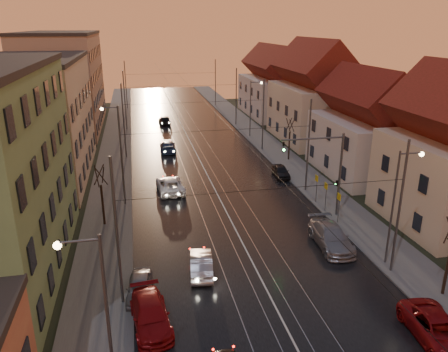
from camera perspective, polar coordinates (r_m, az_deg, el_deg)
road at (r=55.96m, az=-3.78°, el=3.20°), size 16.00×120.00×0.04m
sidewalk_left at (r=55.56m, az=-14.06°, el=2.60°), size 4.00×120.00×0.15m
sidewalk_right at (r=58.08m, az=6.05°, el=3.79°), size 4.00×120.00×0.15m
tram_rail_0 at (r=55.71m, az=-6.03°, el=3.10°), size 0.06×120.00×0.03m
tram_rail_1 at (r=55.86m, az=-4.57°, el=3.19°), size 0.06×120.00×0.03m
tram_rail_2 at (r=56.05m, az=-3.00°, el=3.29°), size 0.06×120.00×0.03m
tram_rail_3 at (r=56.27m, az=-1.56°, el=3.37°), size 0.06×120.00×0.03m
apartment_left_2 at (r=49.34m, az=-23.60°, el=6.61°), size 10.00×20.00×12.00m
apartment_left_3 at (r=72.55m, az=-20.10°, el=11.43°), size 10.00×24.00×14.00m
house_right_2 at (r=49.06m, az=18.35°, el=5.55°), size 9.18×12.24×9.20m
house_right_3 at (r=62.03m, az=11.68°, el=9.91°), size 9.18×14.28×11.50m
house_right_4 at (r=78.83m, az=6.51°, el=11.54°), size 9.18×16.32×10.00m
catenary_pole_l_1 at (r=24.89m, az=-13.80°, el=-7.43°), size 0.16×0.16×9.00m
catenary_pole_r_1 at (r=29.43m, az=21.93°, el=-4.05°), size 0.16×0.16×9.00m
catenary_pole_l_2 at (r=38.91m, az=-13.23°, el=2.39°), size 0.16×0.16×9.00m
catenary_pole_r_2 at (r=41.96m, az=10.95°, el=3.77°), size 0.16×0.16×9.00m
catenary_pole_l_3 at (r=53.46m, az=-12.97°, el=6.95°), size 0.16×0.16×9.00m
catenary_pole_r_3 at (r=55.72m, az=5.14°, el=7.84°), size 0.16×0.16×9.00m
catenary_pole_l_4 at (r=68.21m, az=-12.81°, el=9.54°), size 0.16×0.16×9.00m
catenary_pole_r_4 at (r=70.00m, az=1.61°, el=10.24°), size 0.16×0.16×9.00m
catenary_pole_l_5 at (r=86.02m, az=-12.70°, el=11.48°), size 0.16×0.16×9.00m
catenary_pole_r_5 at (r=87.45m, az=-1.13°, el=12.05°), size 0.16×0.16×9.00m
street_lamp_0 at (r=18.70m, az=-16.07°, el=-15.98°), size 1.75×0.32×8.00m
street_lamp_1 at (r=30.32m, az=21.81°, el=-2.57°), size 1.75×0.32×8.00m
street_lamp_2 at (r=44.62m, az=-13.79°, el=5.00°), size 1.75×0.32×8.00m
street_lamp_3 at (r=62.40m, az=3.75°, el=9.46°), size 1.75×0.32×8.00m
traffic_light_mast at (r=36.44m, az=13.59°, el=1.38°), size 5.30×0.32×7.20m
bare_tree_0 at (r=35.87m, az=-15.64°, el=-2.67°), size 1.09×1.09×5.11m
bare_tree_2 at (r=52.11m, az=8.54°, el=4.63°), size 1.09×1.09×5.11m
driving_car_1 at (r=29.05m, az=-2.99°, el=-11.35°), size 1.89×4.19×1.33m
driving_car_2 at (r=42.54m, az=-7.06°, el=-1.16°), size 2.66×5.27×1.43m
driving_car_3 at (r=56.07m, az=-7.35°, el=3.83°), size 2.09×4.81×1.38m
driving_car_4 at (r=71.87m, az=-7.77°, el=7.25°), size 1.85×4.29×1.44m
parked_left_2 at (r=24.89m, az=-9.58°, el=-17.43°), size 2.40×4.90×1.37m
parked_left_3 at (r=27.28m, az=-10.95°, el=-14.05°), size 1.85×3.79×1.25m
parked_right_0 at (r=25.94m, az=26.26°, el=-17.68°), size 2.77×5.22×1.40m
parked_right_1 at (r=33.04m, az=13.81°, el=-7.71°), size 2.50×5.47×1.55m
parked_right_2 at (r=46.81m, az=7.43°, el=0.62°), size 1.75×3.74×1.24m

